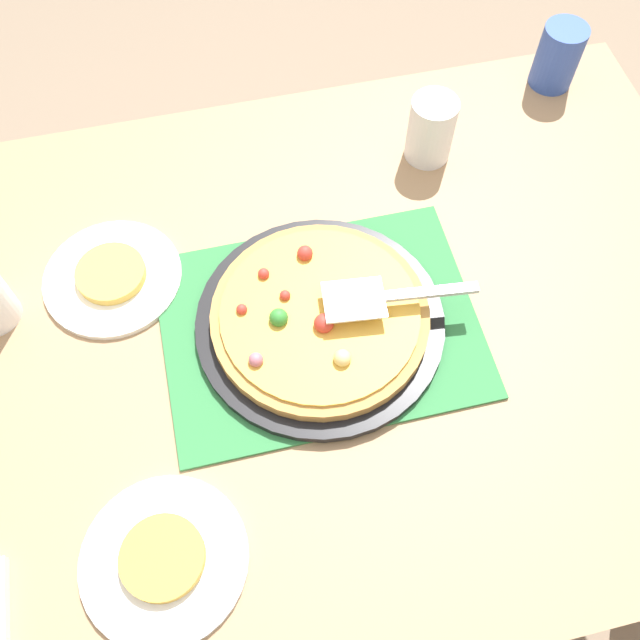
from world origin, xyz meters
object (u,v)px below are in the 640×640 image
(cup_near, at_px, (431,129))
(cup_corner, at_px, (558,56))
(plate_near_left, at_px, (164,560))
(served_slice_right, at_px, (111,273))
(pizza_pan, at_px, (320,322))
(plate_far_right, at_px, (113,278))
(served_slice_left, at_px, (162,558))
(pizza, at_px, (319,316))
(pizza_server, at_px, (386,296))

(cup_near, height_order, cup_corner, same)
(plate_near_left, height_order, served_slice_right, served_slice_right)
(pizza_pan, height_order, plate_near_left, pizza_pan)
(plate_near_left, bearing_deg, cup_near, -132.34)
(pizza_pan, relative_size, cup_corner, 3.17)
(plate_far_right, bearing_deg, pizza_pan, 152.50)
(pizza_pan, distance_m, cup_corner, 0.69)
(plate_near_left, height_order, cup_corner, cup_corner)
(served_slice_left, bearing_deg, cup_corner, -139.06)
(plate_far_right, bearing_deg, pizza, 152.37)
(pizza, relative_size, served_slice_right, 3.00)
(cup_near, distance_m, pizza_server, 0.35)
(pizza, relative_size, pizza_server, 1.41)
(pizza_pan, height_order, cup_corner, cup_corner)
(pizza_server, bearing_deg, served_slice_right, -22.83)
(served_slice_left, xyz_separation_m, pizza_server, (-0.37, -0.28, 0.05))
(pizza, bearing_deg, plate_far_right, -27.63)
(plate_near_left, distance_m, served_slice_left, 0.01)
(served_slice_right, bearing_deg, cup_corner, -162.82)
(pizza_pan, bearing_deg, plate_near_left, 46.78)
(pizza_pan, distance_m, plate_far_right, 0.34)
(cup_near, bearing_deg, served_slice_left, 47.66)
(pizza_pan, xyz_separation_m, pizza_server, (-0.10, 0.01, 0.06))
(pizza, xyz_separation_m, plate_far_right, (0.30, -0.16, -0.03))
(cup_corner, bearing_deg, pizza, 37.52)
(plate_near_left, height_order, cup_near, cup_near)
(pizza, height_order, cup_near, cup_near)
(served_slice_left, distance_m, served_slice_right, 0.45)
(plate_near_left, bearing_deg, pizza, -133.13)
(plate_far_right, height_order, cup_corner, cup_corner)
(pizza, relative_size, plate_far_right, 1.50)
(cup_corner, distance_m, pizza_server, 0.62)
(cup_near, bearing_deg, pizza_pan, 48.55)
(plate_far_right, bearing_deg, plate_near_left, 93.60)
(pizza_pan, relative_size, pizza_server, 1.63)
(plate_near_left, relative_size, pizza_server, 0.94)
(pizza, relative_size, cup_near, 2.75)
(plate_near_left, relative_size, served_slice_left, 2.00)
(plate_far_right, bearing_deg, cup_near, -165.99)
(pizza_server, bearing_deg, plate_far_right, -22.83)
(pizza_pan, distance_m, served_slice_right, 0.34)
(plate_near_left, relative_size, cup_corner, 1.83)
(pizza, bearing_deg, cup_corner, -142.48)
(served_slice_left, bearing_deg, plate_near_left, 0.00)
(pizza_pan, xyz_separation_m, plate_near_left, (0.27, 0.29, -0.01))
(served_slice_left, relative_size, cup_near, 0.92)
(cup_corner, relative_size, pizza_server, 0.51)
(pizza_pan, height_order, pizza, pizza)
(served_slice_left, bearing_deg, pizza_pan, -133.22)
(plate_far_right, distance_m, cup_corner, 0.89)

